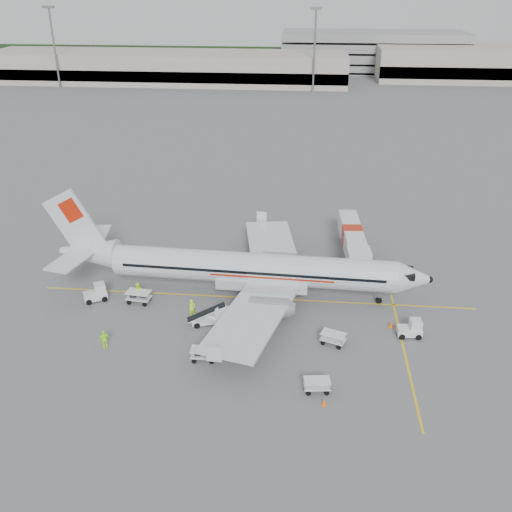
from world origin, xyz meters
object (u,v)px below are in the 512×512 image
object	(u,v)px
tug_mid	(218,314)
tug_fore	(410,328)
belt_loader	(208,312)
tug_aft	(95,293)
aircraft	(253,249)
jet_bridge	(351,243)

from	to	relation	value
tug_mid	tug_fore	bearing A→B (deg)	20.03
belt_loader	tug_aft	xyz separation A→B (m)	(-12.08, 3.07, -0.30)
aircraft	jet_bridge	distance (m)	14.52
aircraft	belt_loader	size ratio (longest dim) A/B	8.68
belt_loader	tug_aft	distance (m)	12.46
tug_fore	tug_mid	size ratio (longest dim) A/B	1.01
tug_fore	jet_bridge	bearing A→B (deg)	102.99
jet_bridge	tug_fore	world-z (taller)	jet_bridge
aircraft	tug_mid	bearing A→B (deg)	-114.44
aircraft	tug_aft	size ratio (longest dim) A/B	16.56
belt_loader	tug_fore	bearing A→B (deg)	-19.43
belt_loader	tug_mid	world-z (taller)	belt_loader
tug_aft	tug_mid	bearing A→B (deg)	-41.00
jet_bridge	belt_loader	bearing A→B (deg)	-136.03
tug_mid	tug_aft	size ratio (longest dim) A/B	0.95
belt_loader	jet_bridge	bearing A→B (deg)	29.18
aircraft	tug_fore	world-z (taller)	aircraft
aircraft	belt_loader	world-z (taller)	aircraft
belt_loader	tug_mid	size ratio (longest dim) A/B	2.00
jet_bridge	tug_aft	size ratio (longest dim) A/B	6.48
belt_loader	tug_fore	size ratio (longest dim) A/B	1.99
aircraft	jet_bridge	size ratio (longest dim) A/B	2.55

